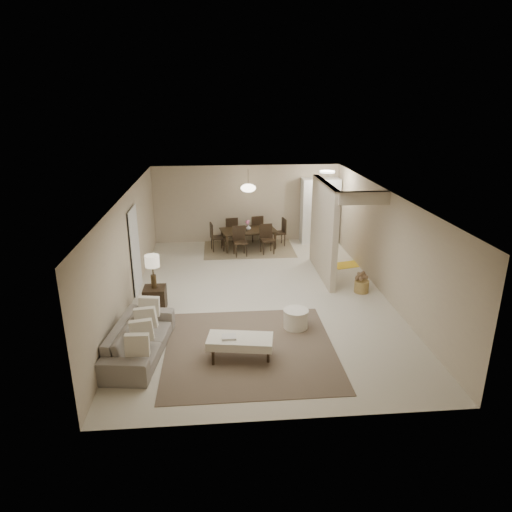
{
  "coord_description": "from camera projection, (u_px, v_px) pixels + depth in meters",
  "views": [
    {
      "loc": [
        -0.94,
        -10.04,
        4.53
      ],
      "look_at": [
        -0.09,
        -0.09,
        1.05
      ],
      "focal_mm": 32.0,
      "sensor_mm": 36.0,
      "label": 1
    }
  ],
  "objects": [
    {
      "name": "left_wall",
      "position": [
        128.0,
        250.0,
        10.36
      ],
      "size": [
        0.0,
        9.0,
        9.0
      ],
      "primitive_type": "plane",
      "rotation": [
        1.57,
        0.0,
        1.57
      ],
      "color": "#C7B696",
      "rests_on": "floor"
    },
    {
      "name": "dining_table",
      "position": [
        248.0,
        239.0,
        14.39
      ],
      "size": [
        1.84,
        1.24,
        0.6
      ],
      "primitive_type": "imported",
      "rotation": [
        0.0,
        0.0,
        0.18
      ],
      "color": "black",
      "rests_on": "dining_rug"
    },
    {
      "name": "sofa",
      "position": [
        140.0,
        339.0,
        8.41
      ],
      "size": [
        2.26,
        1.12,
        0.63
      ],
      "primitive_type": "imported",
      "rotation": [
        0.0,
        0.0,
        1.44
      ],
      "color": "gray",
      "rests_on": "floor"
    },
    {
      "name": "ceiling",
      "position": [
        260.0,
        193.0,
        10.19
      ],
      "size": [
        9.0,
        9.0,
        0.0
      ],
      "primitive_type": "plane",
      "rotation": [
        3.14,
        0.0,
        0.0
      ],
      "color": "white",
      "rests_on": "back_wall"
    },
    {
      "name": "table_lamp",
      "position": [
        152.0,
        264.0,
        9.94
      ],
      "size": [
        0.32,
        0.32,
        0.76
      ],
      "color": "#44341D",
      "rests_on": "side_table"
    },
    {
      "name": "pendant_light",
      "position": [
        248.0,
        188.0,
        13.86
      ],
      "size": [
        0.46,
        0.46,
        0.71
      ],
      "color": "#44341D",
      "rests_on": "ceiling"
    },
    {
      "name": "ottoman_bench",
      "position": [
        240.0,
        342.0,
        8.27
      ],
      "size": [
        1.26,
        0.73,
        0.42
      ],
      "rotation": [
        0.0,
        0.0,
        -0.16
      ],
      "color": "#EFE5D0",
      "rests_on": "living_rug"
    },
    {
      "name": "flush_light",
      "position": [
        327.0,
        172.0,
        13.4
      ],
      "size": [
        0.44,
        0.44,
        0.05
      ],
      "primitive_type": "cylinder",
      "color": "white",
      "rests_on": "ceiling"
    },
    {
      "name": "yellow_mat",
      "position": [
        347.0,
        265.0,
        13.02
      ],
      "size": [
        0.96,
        0.71,
        0.01
      ],
      "primitive_type": "cube",
      "rotation": [
        0.0,
        0.0,
        0.25
      ],
      "color": "yellow",
      "rests_on": "floor"
    },
    {
      "name": "dining_chairs",
      "position": [
        248.0,
        235.0,
        14.34
      ],
      "size": [
        2.42,
        1.92,
        0.89
      ],
      "color": "black",
      "rests_on": "dining_rug"
    },
    {
      "name": "partition",
      "position": [
        323.0,
        230.0,
        11.92
      ],
      "size": [
        0.15,
        2.5,
        2.5
      ],
      "primitive_type": "cube",
      "color": "#C7B696",
      "rests_on": "floor"
    },
    {
      "name": "round_pouf",
      "position": [
        296.0,
        319.0,
        9.41
      ],
      "size": [
        0.52,
        0.52,
        0.4
      ],
      "primitive_type": "cylinder",
      "color": "#EFE5D0",
      "rests_on": "floor"
    },
    {
      "name": "side_table",
      "position": [
        155.0,
        299.0,
        10.21
      ],
      "size": [
        0.49,
        0.49,
        0.53
      ],
      "primitive_type": "cube",
      "rotation": [
        0.0,
        0.0,
        -0.0
      ],
      "color": "black",
      "rests_on": "floor"
    },
    {
      "name": "pantry_cabinet",
      "position": [
        320.0,
        211.0,
        14.76
      ],
      "size": [
        1.2,
        0.55,
        2.1
      ],
      "primitive_type": "cube",
      "color": "white",
      "rests_on": "floor"
    },
    {
      "name": "living_rug",
      "position": [
        250.0,
        349.0,
        8.67
      ],
      "size": [
        3.2,
        3.2,
        0.01
      ],
      "primitive_type": "cube",
      "color": "brown",
      "rests_on": "floor"
    },
    {
      "name": "right_wall",
      "position": [
        385.0,
        243.0,
        10.84
      ],
      "size": [
        0.0,
        9.0,
        9.0
      ],
      "primitive_type": "plane",
      "rotation": [
        1.57,
        0.0,
        -1.57
      ],
      "color": "#C7B696",
      "rests_on": "floor"
    },
    {
      "name": "dining_rug",
      "position": [
        249.0,
        248.0,
        14.49
      ],
      "size": [
        2.8,
        2.1,
        0.01
      ],
      "primitive_type": "cube",
      "color": "brown",
      "rests_on": "floor"
    },
    {
      "name": "wicker_basket",
      "position": [
        361.0,
        286.0,
        11.16
      ],
      "size": [
        0.42,
        0.42,
        0.3
      ],
      "primitive_type": "cylinder",
      "rotation": [
        0.0,
        0.0,
        0.23
      ],
      "color": "olive",
      "rests_on": "floor"
    },
    {
      "name": "vase",
      "position": [
        248.0,
        227.0,
        14.27
      ],
      "size": [
        0.18,
        0.18,
        0.16
      ],
      "primitive_type": "imported",
      "rotation": [
        0.0,
        0.0,
        0.24
      ],
      "color": "white",
      "rests_on": "dining_table"
    },
    {
      "name": "doorway",
      "position": [
        135.0,
        251.0,
        11.0
      ],
      "size": [
        0.04,
        0.9,
        2.04
      ],
      "primitive_type": "cube",
      "color": "black",
      "rests_on": "floor"
    },
    {
      "name": "back_wall",
      "position": [
        247.0,
        204.0,
        14.83
      ],
      "size": [
        6.0,
        0.0,
        6.0
      ],
      "primitive_type": "plane",
      "rotation": [
        1.57,
        0.0,
        0.0
      ],
      "color": "#C7B696",
      "rests_on": "floor"
    },
    {
      "name": "floor",
      "position": [
        259.0,
        296.0,
        11.01
      ],
      "size": [
        9.0,
        9.0,
        0.0
      ],
      "primitive_type": "plane",
      "color": "beige",
      "rests_on": "ground"
    }
  ]
}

